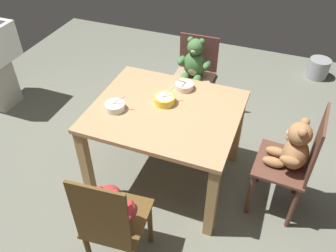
# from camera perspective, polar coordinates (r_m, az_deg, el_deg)

# --- Properties ---
(ground_plane) EXTENTS (5.20, 5.20, 0.04)m
(ground_plane) POSITION_cam_1_polar(r_m,az_deg,el_deg) (3.09, -0.33, -8.26)
(ground_plane) COLOR slate
(dining_table) EXTENTS (1.09, 0.92, 0.72)m
(dining_table) POSITION_cam_1_polar(r_m,az_deg,el_deg) (2.65, -0.39, 0.76)
(dining_table) COLOR tan
(dining_table) RESTS_ON ground_plane
(teddy_chair_far_center) EXTENTS (0.42, 0.43, 0.88)m
(teddy_chair_far_center) POSITION_cam_1_polar(r_m,az_deg,el_deg) (3.35, 4.23, 9.15)
(teddy_chair_far_center) COLOR brown
(teddy_chair_far_center) RESTS_ON ground_plane
(teddy_chair_near_front) EXTENTS (0.40, 0.42, 0.95)m
(teddy_chair_near_front) POSITION_cam_1_polar(r_m,az_deg,el_deg) (2.16, -9.06, -14.21)
(teddy_chair_near_front) COLOR brown
(teddy_chair_near_front) RESTS_ON ground_plane
(teddy_chair_near_right) EXTENTS (0.40, 0.43, 0.93)m
(teddy_chair_near_right) POSITION_cam_1_polar(r_m,az_deg,el_deg) (2.60, 19.79, -4.22)
(teddy_chair_near_right) COLOR brown
(teddy_chair_near_right) RESTS_ON ground_plane
(porridge_bowl_cream_far_center) EXTENTS (0.15, 0.15, 0.12)m
(porridge_bowl_cream_far_center) POSITION_cam_1_polar(r_m,az_deg,el_deg) (2.78, 2.70, 6.56)
(porridge_bowl_cream_far_center) COLOR beige
(porridge_bowl_cream_far_center) RESTS_ON dining_table
(porridge_bowl_white_near_left) EXTENTS (0.15, 0.15, 0.13)m
(porridge_bowl_white_near_left) POSITION_cam_1_polar(r_m,az_deg,el_deg) (2.59, -8.66, 3.19)
(porridge_bowl_white_near_left) COLOR white
(porridge_bowl_white_near_left) RESTS_ON dining_table
(porridge_bowl_yellow_center) EXTENTS (0.16, 0.16, 0.14)m
(porridge_bowl_yellow_center) POSITION_cam_1_polar(r_m,az_deg,el_deg) (2.62, -0.55, 4.34)
(porridge_bowl_yellow_center) COLOR yellow
(porridge_bowl_yellow_center) RESTS_ON dining_table
(metal_pail) EXTENTS (0.25, 0.25, 0.23)m
(metal_pail) POSITION_cam_1_polar(r_m,az_deg,el_deg) (4.62, 23.38, 8.66)
(metal_pail) COLOR #93969B
(metal_pail) RESTS_ON ground_plane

